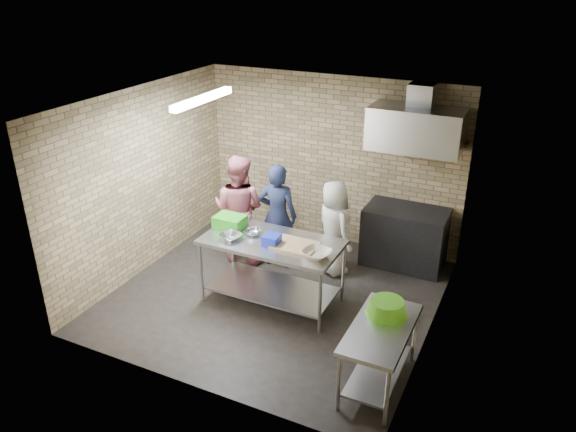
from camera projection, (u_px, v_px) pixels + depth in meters
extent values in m
plane|color=black|center=(275.00, 295.00, 7.69)|extent=(4.20, 4.20, 0.00)
plane|color=black|center=(273.00, 102.00, 6.56)|extent=(4.20, 4.20, 0.00)
cube|color=tan|center=(331.00, 161.00, 8.77)|extent=(4.20, 0.06, 2.70)
cube|color=tan|center=(183.00, 279.00, 5.49)|extent=(4.20, 0.06, 2.70)
cube|color=tan|center=(144.00, 181.00, 7.95)|extent=(0.06, 4.00, 2.70)
cube|color=tan|center=(439.00, 238.00, 6.30)|extent=(0.06, 4.00, 2.70)
cube|color=silver|center=(272.00, 271.00, 7.40)|extent=(1.82, 0.91, 0.91)
cube|color=silver|center=(379.00, 356.00, 5.92)|extent=(0.60, 1.20, 0.75)
cube|color=black|center=(404.00, 237.00, 8.32)|extent=(1.20, 0.70, 0.90)
cube|color=silver|center=(416.00, 129.00, 7.68)|extent=(1.30, 0.60, 0.60)
cube|color=#A5A8AD|center=(422.00, 95.00, 7.61)|extent=(0.35, 0.30, 0.30)
cube|color=#3F2B19|center=(439.00, 141.00, 7.79)|extent=(0.80, 0.20, 0.04)
cube|color=white|center=(203.00, 99.00, 6.98)|extent=(0.10, 1.25, 0.08)
cube|color=green|center=(230.00, 222.00, 7.55)|extent=(0.40, 0.30, 0.16)
cube|color=#1A2DC5|center=(272.00, 240.00, 7.08)|extent=(0.20, 0.20, 0.13)
cube|color=tan|center=(295.00, 246.00, 7.05)|extent=(0.56, 0.42, 0.03)
imported|color=silver|center=(231.00, 237.00, 7.23)|extent=(0.33, 0.33, 0.07)
imported|color=silver|center=(253.00, 232.00, 7.36)|extent=(0.25, 0.25, 0.07)
imported|color=beige|center=(317.00, 254.00, 6.80)|extent=(0.41, 0.41, 0.09)
cylinder|color=#B22619|center=(422.00, 131.00, 7.84)|extent=(0.07, 0.07, 0.18)
cylinder|color=green|center=(451.00, 136.00, 7.69)|extent=(0.06, 0.06, 0.15)
imported|color=#141B33|center=(278.00, 216.00, 8.16)|extent=(0.64, 0.47, 1.61)
imported|color=#C46877|center=(239.00, 209.00, 8.31)|extent=(0.85, 0.68, 1.68)
imported|color=white|center=(334.00, 228.00, 8.02)|extent=(0.83, 0.78, 1.42)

